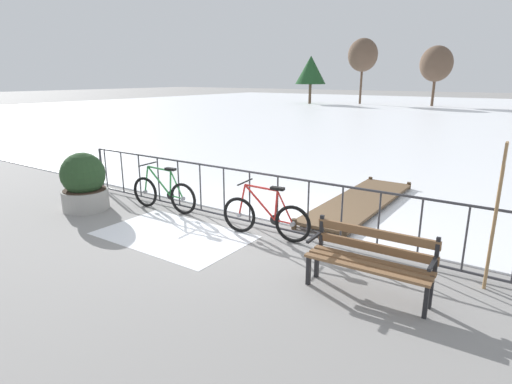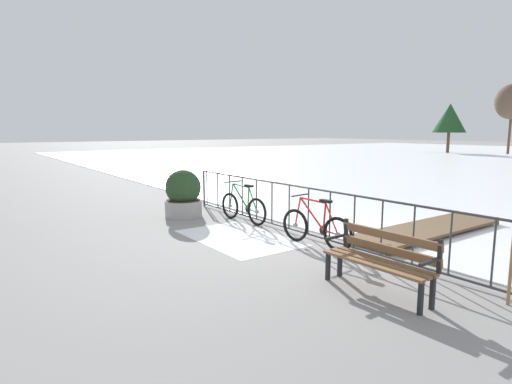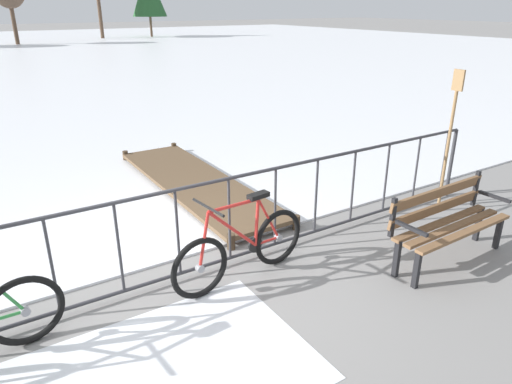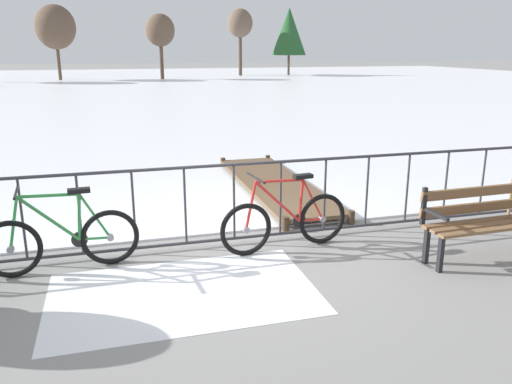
# 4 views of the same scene
# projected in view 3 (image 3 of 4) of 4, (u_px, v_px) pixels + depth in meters

# --- Properties ---
(ground_plane) EXTENTS (160.00, 160.00, 0.00)m
(ground_plane) POSITION_uv_depth(u_px,v_px,m) (181.00, 280.00, 5.04)
(ground_plane) COLOR gray
(snow_patch) EXTENTS (2.71, 1.67, 0.01)m
(snow_patch) POSITION_uv_depth(u_px,v_px,m) (146.00, 380.00, 3.69)
(snow_patch) COLOR white
(snow_patch) RESTS_ON ground
(railing_fence) EXTENTS (9.06, 0.06, 1.07)m
(railing_fence) POSITION_uv_depth(u_px,v_px,m) (178.00, 234.00, 4.83)
(railing_fence) COLOR #38383D
(railing_fence) RESTS_ON ground
(bicycle_second) EXTENTS (1.70, 0.52, 0.97)m
(bicycle_second) POSITION_uv_depth(u_px,v_px,m) (242.00, 249.00, 4.93)
(bicycle_second) COLOR black
(bicycle_second) RESTS_ON ground
(park_bench) EXTENTS (1.61, 0.52, 0.89)m
(park_bench) POSITION_uv_depth(u_px,v_px,m) (446.00, 219.00, 5.28)
(park_bench) COLOR brown
(park_bench) RESTS_ON ground
(oar_upright) EXTENTS (0.04, 0.16, 1.98)m
(oar_upright) POSITION_uv_depth(u_px,v_px,m) (450.00, 132.00, 6.44)
(oar_upright) COLOR #937047
(oar_upright) RESTS_ON ground
(wooden_dock) EXTENTS (1.10, 4.16, 0.20)m
(wooden_dock) POSITION_uv_depth(u_px,v_px,m) (195.00, 182.00, 7.46)
(wooden_dock) COLOR brown
(wooden_dock) RESTS_ON ground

